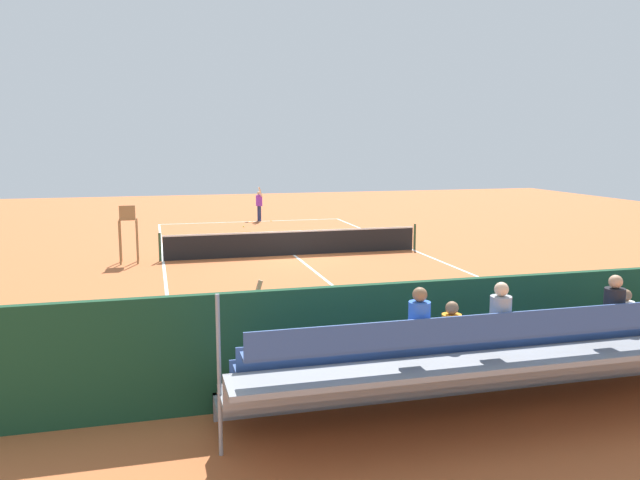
# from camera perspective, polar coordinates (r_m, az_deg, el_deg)

# --- Properties ---
(ground_plane) EXTENTS (60.00, 60.00, 0.00)m
(ground_plane) POSITION_cam_1_polar(r_m,az_deg,el_deg) (25.03, -2.34, -1.36)
(ground_plane) COLOR #BC6033
(court_line_markings) EXTENTS (10.10, 22.20, 0.01)m
(court_line_markings) POSITION_cam_1_polar(r_m,az_deg,el_deg) (25.06, -2.36, -1.34)
(court_line_markings) COLOR white
(court_line_markings) RESTS_ON ground
(tennis_net) EXTENTS (10.30, 0.10, 1.07)m
(tennis_net) POSITION_cam_1_polar(r_m,az_deg,el_deg) (24.94, -2.35, -0.23)
(tennis_net) COLOR black
(tennis_net) RESTS_ON ground
(backdrop_wall) EXTENTS (18.00, 0.16, 2.00)m
(backdrop_wall) POSITION_cam_1_polar(r_m,az_deg,el_deg) (11.87, 12.58, -8.11)
(backdrop_wall) COLOR #194228
(backdrop_wall) RESTS_ON ground
(bleacher_stand) EXTENTS (9.06, 2.40, 2.48)m
(bleacher_stand) POSITION_cam_1_polar(r_m,az_deg,el_deg) (10.84, 17.13, -10.01)
(bleacher_stand) COLOR gray
(bleacher_stand) RESTS_ON ground
(umpire_chair) EXTENTS (0.67, 0.67, 2.14)m
(umpire_chair) POSITION_cam_1_polar(r_m,az_deg,el_deg) (24.21, -16.81, 1.07)
(umpire_chair) COLOR olive
(umpire_chair) RESTS_ON ground
(courtside_bench) EXTENTS (1.80, 0.40, 0.93)m
(courtside_bench) POSITION_cam_1_polar(r_m,az_deg,el_deg) (13.86, 20.41, -7.91)
(courtside_bench) COLOR #234C2D
(courtside_bench) RESTS_ON ground
(equipment_bag) EXTENTS (0.90, 0.36, 0.36)m
(equipment_bag) POSITION_cam_1_polar(r_m,az_deg,el_deg) (12.79, 12.66, -10.74)
(equipment_bag) COLOR #334C8C
(equipment_bag) RESTS_ON ground
(tennis_player) EXTENTS (0.42, 0.55, 1.93)m
(tennis_player) POSITION_cam_1_polar(r_m,az_deg,el_deg) (35.87, -5.47, 3.33)
(tennis_player) COLOR navy
(tennis_player) RESTS_ON ground
(tennis_racket) EXTENTS (0.52, 0.51, 0.03)m
(tennis_racket) POSITION_cam_1_polar(r_m,az_deg,el_deg) (35.54, -6.32, 1.64)
(tennis_racket) COLOR black
(tennis_racket) RESTS_ON ground
(tennis_ball_near) EXTENTS (0.07, 0.07, 0.07)m
(tennis_ball_near) POSITION_cam_1_polar(r_m,az_deg,el_deg) (35.58, -4.40, 1.70)
(tennis_ball_near) COLOR #CCDB33
(tennis_ball_near) RESTS_ON ground
(tennis_ball_far) EXTENTS (0.07, 0.07, 0.07)m
(tennis_ball_far) POSITION_cam_1_polar(r_m,az_deg,el_deg) (33.42, -6.87, 1.21)
(tennis_ball_far) COLOR #CCDB33
(tennis_ball_far) RESTS_ON ground
(line_judge) EXTENTS (0.41, 0.55, 1.93)m
(line_judge) POSITION_cam_1_polar(r_m,az_deg,el_deg) (11.66, -5.30, -8.17)
(line_judge) COLOR #232328
(line_judge) RESTS_ON ground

